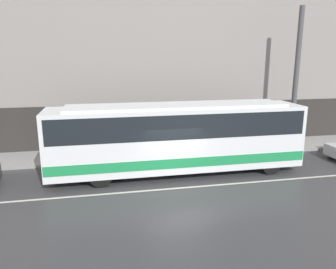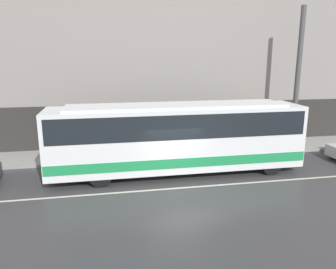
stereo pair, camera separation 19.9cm
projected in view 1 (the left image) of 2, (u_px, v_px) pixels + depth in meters
name	position (u px, v px, depth m)	size (l,w,h in m)	color
ground_plane	(177.00, 188.00, 14.30)	(60.00, 60.00, 0.00)	#38383A
sidewalk	(156.00, 152.00, 19.45)	(60.00, 2.85, 0.16)	gray
building_facade	(151.00, 61.00, 19.72)	(60.00, 0.35, 11.07)	gray
lane_stripe	(177.00, 188.00, 14.30)	(54.00, 0.14, 0.01)	beige
transit_bus	(177.00, 135.00, 15.76)	(12.17, 2.48, 3.42)	white
utility_pole_near	(296.00, 80.00, 19.20)	(0.29, 0.29, 8.23)	#4C4C4F
pedestrian_waiting	(127.00, 140.00, 18.84)	(0.36, 0.36, 1.67)	maroon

